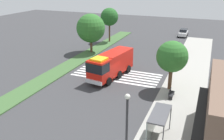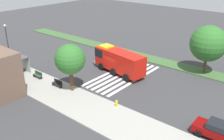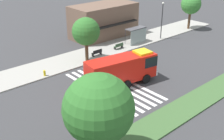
# 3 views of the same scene
# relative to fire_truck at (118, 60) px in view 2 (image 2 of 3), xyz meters

# --- Properties ---
(ground_plane) EXTENTS (120.00, 120.00, 0.00)m
(ground_plane) POSITION_rel_fire_truck_xyz_m (0.67, 0.44, -1.98)
(ground_plane) COLOR #38383A
(sidewalk) EXTENTS (60.00, 5.38, 0.14)m
(sidewalk) POSITION_rel_fire_truck_xyz_m (0.67, 9.97, -1.91)
(sidewalk) COLOR #9E9B93
(sidewalk) RESTS_ON ground_plane
(median_strip) EXTENTS (60.00, 3.00, 0.14)m
(median_strip) POSITION_rel_fire_truck_xyz_m (0.67, -7.90, -1.91)
(median_strip) COLOR #3D6033
(median_strip) RESTS_ON ground_plane
(crosswalk) EXTENTS (4.95, 12.32, 0.01)m
(crosswalk) POSITION_rel_fire_truck_xyz_m (-1.31, 0.44, -1.97)
(crosswalk) COLOR silver
(crosswalk) RESTS_ON ground_plane
(fire_truck) EXTENTS (8.88, 3.79, 3.58)m
(fire_truck) POSITION_rel_fire_truck_xyz_m (0.00, 0.00, 0.00)
(fire_truck) COLOR red
(fire_truck) RESTS_ON ground_plane
(parked_car_mid) EXTENTS (4.60, 2.11, 1.65)m
(parked_car_mid) POSITION_rel_fire_truck_xyz_m (-16.70, 6.08, -1.12)
(parked_car_mid) COLOR #720505
(parked_car_mid) RESTS_ON ground_plane
(bus_stop_shelter) EXTENTS (3.50, 1.40, 2.46)m
(bus_stop_shelter) POSITION_rel_fire_truck_xyz_m (11.36, 8.84, -0.09)
(bus_stop_shelter) COLOR #4C4C51
(bus_stop_shelter) RESTS_ON sidewalk
(bench_near_shelter) EXTENTS (1.60, 0.50, 0.90)m
(bench_near_shelter) POSITION_rel_fire_truck_xyz_m (7.36, 8.83, -1.39)
(bench_near_shelter) COLOR #2D472D
(bench_near_shelter) RESTS_ON sidewalk
(bench_west_of_shelter) EXTENTS (1.60, 0.50, 0.90)m
(bench_west_of_shelter) POSITION_rel_fire_truck_xyz_m (3.09, 8.83, -1.39)
(bench_west_of_shelter) COLOR black
(bench_west_of_shelter) RESTS_ON sidewalk
(street_lamp) EXTENTS (0.36, 0.36, 6.13)m
(street_lamp) POSITION_rel_fire_truck_xyz_m (16.16, 7.88, 1.78)
(street_lamp) COLOR #2D2D30
(street_lamp) RESTS_ON sidewalk
(sidewalk_tree_far_west) EXTENTS (3.75, 3.75, 6.05)m
(sidewalk_tree_far_west) POSITION_rel_fire_truck_xyz_m (0.89, 8.28, 2.30)
(sidewalk_tree_far_west) COLOR #513823
(sidewalk_tree_far_west) RESTS_ON sidewalk
(median_tree_west) EXTENTS (5.14, 5.14, 6.98)m
(median_tree_west) POSITION_rel_fire_truck_xyz_m (-9.96, -7.90, 2.56)
(median_tree_west) COLOR #513823
(median_tree_west) RESTS_ON median_strip
(fire_hydrant) EXTENTS (0.28, 0.28, 0.70)m
(fire_hydrant) POSITION_rel_fire_truck_xyz_m (-5.95, 7.78, -1.49)
(fire_hydrant) COLOR gold
(fire_hydrant) RESTS_ON sidewalk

